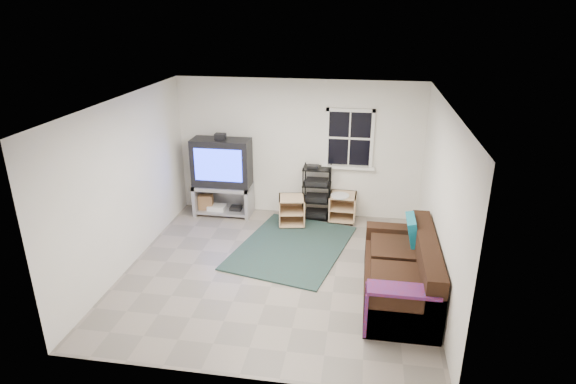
% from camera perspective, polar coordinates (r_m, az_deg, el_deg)
% --- Properties ---
extents(room, '(4.60, 4.62, 4.60)m').
position_cam_1_polar(room, '(8.93, 7.27, 5.87)').
color(room, gray).
rests_on(room, ground).
extents(tv_unit, '(1.10, 0.55, 1.61)m').
position_cam_1_polar(tv_unit, '(9.23, -7.80, 2.52)').
color(tv_unit, '#9B9BA3').
rests_on(tv_unit, ground).
extents(av_rack, '(0.52, 0.38, 1.05)m').
position_cam_1_polar(av_rack, '(9.12, 3.41, -0.43)').
color(av_rack, black).
rests_on(av_rack, ground).
extents(side_table_left, '(0.55, 0.55, 0.55)m').
position_cam_1_polar(side_table_left, '(8.90, 0.44, -2.09)').
color(side_table_left, '#DDB688').
rests_on(side_table_left, ground).
extents(side_table_right, '(0.50, 0.52, 0.56)m').
position_cam_1_polar(side_table_right, '(9.11, 6.48, -1.54)').
color(side_table_right, '#DDB688').
rests_on(side_table_right, ground).
extents(sofa, '(0.94, 2.12, 0.97)m').
position_cam_1_polar(sofa, '(6.94, 13.40, -9.50)').
color(sofa, black).
rests_on(sofa, ground).
extents(shag_rug, '(2.11, 2.58, 0.03)m').
position_cam_1_polar(shag_rug, '(8.17, 0.46, -6.53)').
color(shag_rug, black).
rests_on(shag_rug, ground).
extents(paper_bag, '(0.29, 0.21, 0.39)m').
position_cam_1_polar(paper_bag, '(9.52, -9.70, -1.45)').
color(paper_bag, '#986B44').
rests_on(paper_bag, ground).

